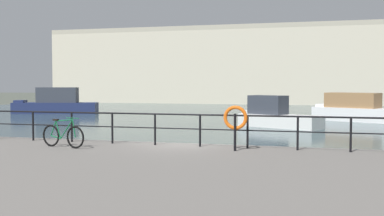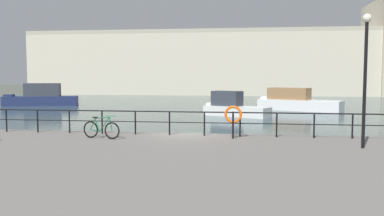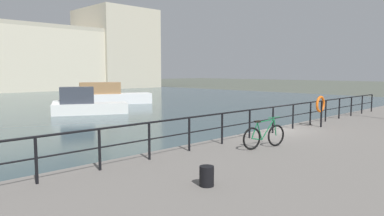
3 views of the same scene
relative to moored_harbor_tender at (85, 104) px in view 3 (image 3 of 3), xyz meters
The scene contains 8 objects.
ground_plane 18.62m from the moored_harbor_tender, 94.52° to the right, with size 240.00×240.00×0.00m, color #4C5147.
water_basin 11.78m from the moored_harbor_tender, 97.17° to the left, with size 80.00×60.00×0.01m, color #33474C.
moored_harbor_tender is the anchor object (origin of this frame).
moored_cabin_cruiser 9.30m from the moored_harbor_tender, 47.57° to the left, with size 8.68×5.76×2.34m.
quay_railing 19.44m from the moored_harbor_tender, 96.33° to the right, with size 22.03×0.07×1.08m.
parked_bicycle 21.24m from the moored_harbor_tender, 103.09° to the right, with size 1.74×0.46×0.98m.
mooring_bollard 23.81m from the moored_harbor_tender, 112.20° to the right, with size 0.32×0.32×0.44m, color black.
life_ring_stand 19.95m from the moored_harbor_tender, 87.95° to the right, with size 0.75×0.16×1.40m.
Camera 3 is at (-13.12, -8.69, 3.55)m, focal length 33.81 mm.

